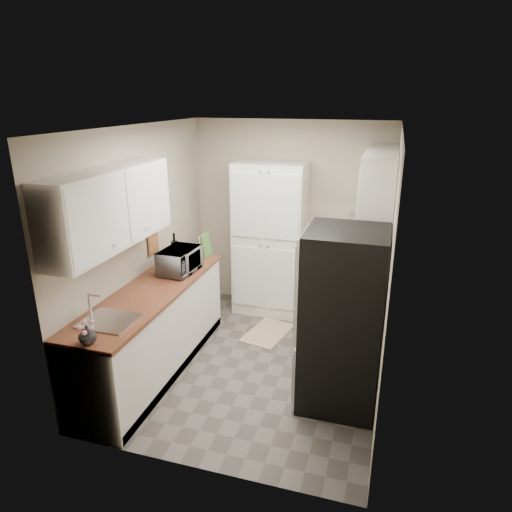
{
  "coord_description": "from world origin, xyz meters",
  "views": [
    {
      "loc": [
        1.24,
        -4.18,
        2.77
      ],
      "look_at": [
        -0.05,
        0.15,
        1.18
      ],
      "focal_mm": 32.0,
      "sensor_mm": 36.0,
      "label": 1
    }
  ],
  "objects_px": {
    "microwave": "(180,261)",
    "toaster_oven": "(369,251)",
    "pantry_cabinet": "(270,240)",
    "wine_bottle": "(175,249)",
    "electric_range": "(352,318)",
    "refrigerator": "(342,320)"
  },
  "relations": [
    {
      "from": "pantry_cabinet",
      "to": "microwave",
      "type": "bearing_deg",
      "value": -120.29
    },
    {
      "from": "pantry_cabinet",
      "to": "wine_bottle",
      "type": "distance_m",
      "value": 1.31
    },
    {
      "from": "microwave",
      "to": "toaster_oven",
      "type": "bearing_deg",
      "value": -59.53
    },
    {
      "from": "microwave",
      "to": "electric_range",
      "type": "bearing_deg",
      "value": -78.25
    },
    {
      "from": "electric_range",
      "to": "refrigerator",
      "type": "height_order",
      "value": "refrigerator"
    },
    {
      "from": "pantry_cabinet",
      "to": "microwave",
      "type": "distance_m",
      "value": 1.41
    },
    {
      "from": "microwave",
      "to": "wine_bottle",
      "type": "relative_size",
      "value": 1.51
    },
    {
      "from": "refrigerator",
      "to": "toaster_oven",
      "type": "bearing_deg",
      "value": 85.05
    },
    {
      "from": "microwave",
      "to": "wine_bottle",
      "type": "xyz_separation_m",
      "value": [
        -0.19,
        0.28,
        0.03
      ]
    },
    {
      "from": "toaster_oven",
      "to": "pantry_cabinet",
      "type": "bearing_deg",
      "value": -173.47
    },
    {
      "from": "electric_range",
      "to": "refrigerator",
      "type": "relative_size",
      "value": 0.66
    },
    {
      "from": "microwave",
      "to": "toaster_oven",
      "type": "xyz_separation_m",
      "value": [
        1.98,
        1.03,
        -0.03
      ]
    },
    {
      "from": "refrigerator",
      "to": "microwave",
      "type": "distance_m",
      "value": 1.93
    },
    {
      "from": "refrigerator",
      "to": "microwave",
      "type": "bearing_deg",
      "value": 164.61
    },
    {
      "from": "wine_bottle",
      "to": "electric_range",
      "type": "bearing_deg",
      "value": 0.36
    },
    {
      "from": "refrigerator",
      "to": "microwave",
      "type": "relative_size",
      "value": 3.48
    },
    {
      "from": "pantry_cabinet",
      "to": "refrigerator",
      "type": "xyz_separation_m",
      "value": [
        1.14,
        -1.73,
        -0.15
      ]
    },
    {
      "from": "refrigerator",
      "to": "toaster_oven",
      "type": "relative_size",
      "value": 4.87
    },
    {
      "from": "wine_bottle",
      "to": "toaster_oven",
      "type": "distance_m",
      "value": 2.31
    },
    {
      "from": "electric_range",
      "to": "wine_bottle",
      "type": "xyz_separation_m",
      "value": [
        -2.08,
        -0.01,
        0.6
      ]
    },
    {
      "from": "refrigerator",
      "to": "wine_bottle",
      "type": "xyz_separation_m",
      "value": [
        -2.04,
        0.79,
        0.23
      ]
    },
    {
      "from": "pantry_cabinet",
      "to": "electric_range",
      "type": "xyz_separation_m",
      "value": [
        1.17,
        -0.93,
        -0.52
      ]
    }
  ]
}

